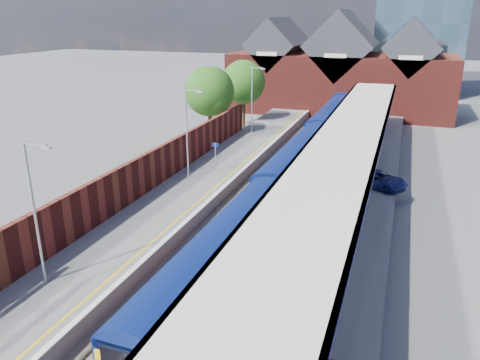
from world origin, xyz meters
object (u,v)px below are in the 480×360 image
Objects in this scene: train at (318,137)px; lamp_post_c at (188,128)px; lamp_post_b at (36,206)px; platform_sign at (215,152)px; lamp_post_d at (253,96)px; parked_car_blue at (377,179)px.

train is 14.44m from lamp_post_c.
platform_sign is (1.36, 18.00, -2.30)m from lamp_post_b.
lamp_post_d reaches higher than platform_sign.
platform_sign is 12.63m from parked_car_blue.
parked_car_blue is at bearing 53.52° from lamp_post_b.
lamp_post_b is 1.00× the size of lamp_post_c.
lamp_post_c and lamp_post_d have the same top height.
parked_car_blue is at bearing -43.43° from lamp_post_d.
lamp_post_b is at bearing -105.79° from train.
lamp_post_b is 23.65m from parked_car_blue.
lamp_post_b is at bearing 165.12° from parked_car_blue.
lamp_post_c reaches higher than train.
train is at bearing 74.21° from lamp_post_b.
train is 9.42× the size of lamp_post_b.
lamp_post_b is 32.00m from lamp_post_d.
lamp_post_b is 1.00× the size of lamp_post_d.
parked_car_blue is (12.56, 0.82, -1.07)m from platform_sign.
lamp_post_d is 14.25m from platform_sign.
lamp_post_d is (0.00, 32.00, 0.00)m from lamp_post_b.
lamp_post_d reaches higher than train.
lamp_post_b reaches higher than parked_car_blue.
platform_sign is (1.36, -14.00, -2.30)m from lamp_post_d.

